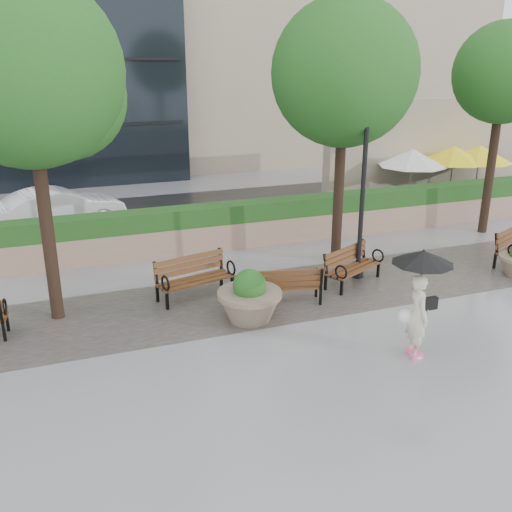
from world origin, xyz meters
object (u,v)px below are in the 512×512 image
object	(u,v)px
car_right	(59,209)
lamppost	(362,207)
bench_1	(195,286)
planter_left	(250,301)
pedestrian	(420,293)
bench_2	(285,292)
bench_3	(352,273)

from	to	relation	value
car_right	lamppost	bearing A→B (deg)	-149.80
bench_1	planter_left	world-z (taller)	planter_left
planter_left	pedestrian	size ratio (longest dim) A/B	0.67
lamppost	pedestrian	bearing A→B (deg)	-104.33
bench_2	pedestrian	bearing A→B (deg)	127.90
lamppost	bench_2	bearing A→B (deg)	-161.08
bench_2	lamppost	bearing A→B (deg)	-147.57
bench_1	car_right	world-z (taller)	car_right
bench_3	planter_left	distance (m)	3.39
bench_1	planter_left	size ratio (longest dim) A/B	1.39
bench_1	bench_3	world-z (taller)	bench_1
bench_2	pedestrian	distance (m)	3.61
bench_2	bench_3	world-z (taller)	bench_3
bench_1	car_right	bearing A→B (deg)	97.39
bench_1	planter_left	bearing A→B (deg)	-78.11
bench_1	lamppost	xyz separation A→B (m)	(4.36, -0.21, 1.62)
bench_2	bench_1	bearing A→B (deg)	-15.17
bench_2	bench_3	xyz separation A→B (m)	(2.10, 0.51, 0.01)
bench_2	planter_left	bearing A→B (deg)	42.20
pedestrian	car_right	bearing A→B (deg)	42.18
bench_3	bench_2	bearing A→B (deg)	167.23
bench_1	planter_left	distance (m)	1.84
bench_1	bench_2	distance (m)	2.18
bench_1	pedestrian	world-z (taller)	pedestrian
bench_3	planter_left	bearing A→B (deg)	172.76
bench_1	bench_2	world-z (taller)	bench_1
planter_left	car_right	world-z (taller)	car_right
bench_3	lamppost	bearing A→B (deg)	17.13
lamppost	car_right	xyz separation A→B (m)	(-7.19, 7.32, -1.21)
bench_3	planter_left	world-z (taller)	planter_left
bench_3	car_right	size ratio (longest dim) A/B	0.43
car_right	pedestrian	xyz separation A→B (m)	(6.17, -11.31, 0.60)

